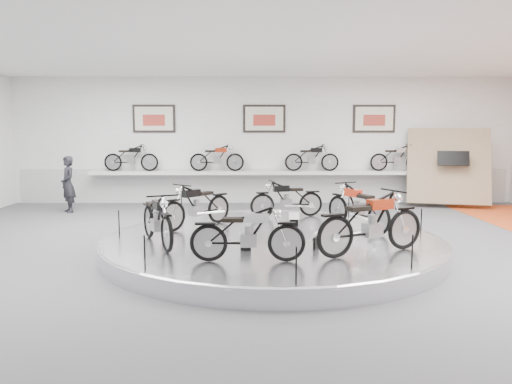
{
  "coord_description": "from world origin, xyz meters",
  "views": [
    {
      "loc": [
        -0.39,
        -9.03,
        2.3
      ],
      "look_at": [
        -0.31,
        0.6,
        1.13
      ],
      "focal_mm": 35.0,
      "sensor_mm": 36.0,
      "label": 1
    }
  ],
  "objects_px": {
    "display_platform": "(273,245)",
    "bike_a": "(358,206)",
    "bike_e": "(248,233)",
    "shelf": "(264,173)",
    "bike_f": "(371,222)",
    "visitor": "(68,184)",
    "bike_b": "(287,199)",
    "bike_c": "(197,205)",
    "bike_d": "(157,219)"
  },
  "relations": [
    {
      "from": "visitor",
      "to": "bike_e",
      "type": "bearing_deg",
      "value": 0.92
    },
    {
      "from": "bike_c",
      "to": "bike_e",
      "type": "distance_m",
      "value": 2.99
    },
    {
      "from": "bike_c",
      "to": "bike_e",
      "type": "xyz_separation_m",
      "value": [
        1.09,
        -2.79,
        -0.03
      ]
    },
    {
      "from": "display_platform",
      "to": "bike_f",
      "type": "xyz_separation_m",
      "value": [
        1.56,
        -1.33,
        0.67
      ]
    },
    {
      "from": "bike_c",
      "to": "shelf",
      "type": "bearing_deg",
      "value": -154.33
    },
    {
      "from": "bike_d",
      "to": "bike_e",
      "type": "height_order",
      "value": "bike_d"
    },
    {
      "from": "display_platform",
      "to": "bike_b",
      "type": "height_order",
      "value": "bike_b"
    },
    {
      "from": "bike_a",
      "to": "bike_c",
      "type": "bearing_deg",
      "value": 57.9
    },
    {
      "from": "shelf",
      "to": "visitor",
      "type": "xyz_separation_m",
      "value": [
        -5.62,
        -1.61,
        -0.2
      ]
    },
    {
      "from": "bike_e",
      "to": "bike_f",
      "type": "bearing_deg",
      "value": 14.23
    },
    {
      "from": "bike_e",
      "to": "visitor",
      "type": "bearing_deg",
      "value": 128.8
    },
    {
      "from": "shelf",
      "to": "bike_d",
      "type": "relative_size",
      "value": 6.87
    },
    {
      "from": "bike_b",
      "to": "bike_f",
      "type": "bearing_deg",
      "value": 94.7
    },
    {
      "from": "bike_b",
      "to": "bike_d",
      "type": "distance_m",
      "value": 3.77
    },
    {
      "from": "bike_d",
      "to": "bike_e",
      "type": "distance_m",
      "value": 1.99
    },
    {
      "from": "bike_e",
      "to": "bike_b",
      "type": "bearing_deg",
      "value": 78.36
    },
    {
      "from": "bike_a",
      "to": "bike_b",
      "type": "relative_size",
      "value": 1.08
    },
    {
      "from": "display_platform",
      "to": "visitor",
      "type": "bearing_deg",
      "value": 139.56
    },
    {
      "from": "shelf",
      "to": "bike_c",
      "type": "distance_m",
      "value": 5.65
    },
    {
      "from": "shelf",
      "to": "bike_e",
      "type": "distance_m",
      "value": 8.23
    },
    {
      "from": "bike_a",
      "to": "bike_e",
      "type": "distance_m",
      "value": 3.41
    },
    {
      "from": "bike_c",
      "to": "bike_f",
      "type": "bearing_deg",
      "value": 94.99
    },
    {
      "from": "display_platform",
      "to": "bike_e",
      "type": "relative_size",
      "value": 4.23
    },
    {
      "from": "shelf",
      "to": "bike_a",
      "type": "bearing_deg",
      "value": -72.56
    },
    {
      "from": "bike_b",
      "to": "shelf",
      "type": "bearing_deg",
      "value": -97.49
    },
    {
      "from": "display_platform",
      "to": "bike_e",
      "type": "height_order",
      "value": "bike_e"
    },
    {
      "from": "display_platform",
      "to": "visitor",
      "type": "distance_m",
      "value": 7.42
    },
    {
      "from": "bike_a",
      "to": "bike_e",
      "type": "relative_size",
      "value": 1.06
    },
    {
      "from": "bike_f",
      "to": "shelf",
      "type": "bearing_deg",
      "value": 76.01
    },
    {
      "from": "bike_b",
      "to": "bike_d",
      "type": "bearing_deg",
      "value": 35.45
    },
    {
      "from": "bike_a",
      "to": "bike_b",
      "type": "height_order",
      "value": "bike_a"
    },
    {
      "from": "bike_f",
      "to": "visitor",
      "type": "relative_size",
      "value": 1.1
    },
    {
      "from": "visitor",
      "to": "bike_c",
      "type": "bearing_deg",
      "value": 9.8
    },
    {
      "from": "bike_b",
      "to": "bike_c",
      "type": "bearing_deg",
      "value": 18.44
    },
    {
      "from": "shelf",
      "to": "bike_f",
      "type": "distance_m",
      "value": 7.89
    },
    {
      "from": "bike_a",
      "to": "visitor",
      "type": "height_order",
      "value": "visitor"
    },
    {
      "from": "bike_b",
      "to": "visitor",
      "type": "relative_size",
      "value": 0.92
    },
    {
      "from": "display_platform",
      "to": "bike_a",
      "type": "bearing_deg",
      "value": 23.07
    },
    {
      "from": "bike_c",
      "to": "bike_f",
      "type": "height_order",
      "value": "bike_f"
    },
    {
      "from": "bike_a",
      "to": "bike_c",
      "type": "xyz_separation_m",
      "value": [
        -3.32,
        0.22,
        -0.0
      ]
    },
    {
      "from": "display_platform",
      "to": "bike_e",
      "type": "xyz_separation_m",
      "value": [
        -0.46,
        -1.81,
        0.59
      ]
    },
    {
      "from": "bike_d",
      "to": "visitor",
      "type": "relative_size",
      "value": 1.0
    },
    {
      "from": "shelf",
      "to": "bike_c",
      "type": "relative_size",
      "value": 6.87
    },
    {
      "from": "bike_a",
      "to": "visitor",
      "type": "relative_size",
      "value": 1.0
    },
    {
      "from": "bike_a",
      "to": "display_platform",
      "type": "bearing_deg",
      "value": 84.75
    },
    {
      "from": "display_platform",
      "to": "bike_a",
      "type": "distance_m",
      "value": 2.03
    },
    {
      "from": "visitor",
      "to": "bike_f",
      "type": "bearing_deg",
      "value": 12.47
    },
    {
      "from": "bike_b",
      "to": "visitor",
      "type": "height_order",
      "value": "visitor"
    },
    {
      "from": "bike_d",
      "to": "bike_e",
      "type": "bearing_deg",
      "value": 28.97
    },
    {
      "from": "display_platform",
      "to": "shelf",
      "type": "height_order",
      "value": "shelf"
    }
  ]
}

